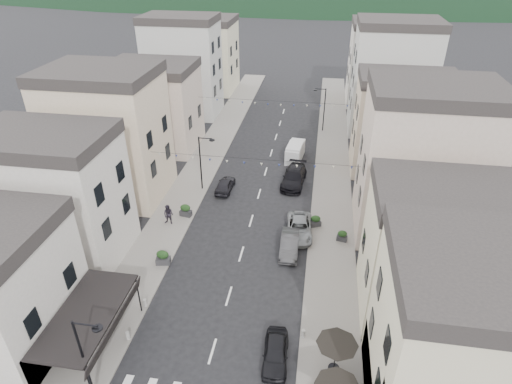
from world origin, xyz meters
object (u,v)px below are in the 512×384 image
parked_car_c (299,228)px  pedestrian_a (107,288)px  parked_car_b (290,244)px  parked_car_e (225,185)px  delivery_van (295,151)px  parked_car_a (276,353)px  parked_car_d (294,177)px  pedestrian_b (169,215)px

parked_car_c → pedestrian_a: 16.79m
parked_car_b → parked_car_e: (-7.61, 9.12, -0.05)m
parked_car_e → pedestrian_a: 17.54m
parked_car_b → parked_car_e: size_ratio=1.11×
delivery_van → pedestrian_a: size_ratio=2.61×
parked_car_a → delivery_van: 28.79m
parked_car_d → delivery_van: (-0.37, 6.08, 0.19)m
parked_car_a → pedestrian_b: bearing=128.2°
pedestrian_a → pedestrian_b: pedestrian_b is taller
parked_car_c → parked_car_e: bearing=137.4°
parked_car_a → delivery_van: (-1.08, 28.77, 0.35)m
parked_car_b → parked_car_c: parked_car_b is taller
parked_car_a → parked_car_b: parked_car_b is taller
parked_car_c → pedestrian_a: bearing=-146.6°
parked_car_c → parked_car_d: size_ratio=0.87×
parked_car_c → pedestrian_a: (-13.33, -10.21, 0.29)m
parked_car_c → parked_car_e: size_ratio=1.27×
parked_car_b → pedestrian_b: bearing=167.9°
parked_car_a → delivery_van: delivery_van is taller
parked_car_a → pedestrian_a: bearing=162.4°
parked_car_b → pedestrian_b: size_ratio=2.18×
parked_car_d → parked_car_e: parked_car_d is taller
delivery_van → parked_car_b: bearing=-80.6°
parked_car_a → delivery_van: bearing=89.3°
parked_car_a → parked_car_d: parked_car_d is taller
parked_car_d → parked_car_e: (-7.03, -2.52, -0.16)m
pedestrian_b → parked_car_c: bearing=7.9°
parked_car_d → pedestrian_a: bearing=-117.6°
parked_car_d → parked_car_a: bearing=-83.7°
parked_car_a → parked_car_c: parked_car_c is taller
pedestrian_a → pedestrian_b: size_ratio=0.86×
pedestrian_b → parked_car_a: bearing=-43.0°
parked_car_c → delivery_van: delivery_van is taller
parked_car_d → pedestrian_a: pedestrian_a is taller
parked_car_b → parked_car_c: bearing=74.5°
parked_car_e → pedestrian_b: size_ratio=1.96×
parked_car_b → parked_car_c: (0.64, 2.54, -0.03)m
delivery_van → pedestrian_a: bearing=-108.5°
parked_car_b → pedestrian_b: (-11.35, 2.14, 0.40)m
parked_car_a → pedestrian_a: (-12.82, 3.39, 0.31)m
parked_car_a → pedestrian_b: (-11.48, 13.19, 0.45)m
parked_car_c → pedestrian_b: (-11.99, -0.41, 0.43)m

